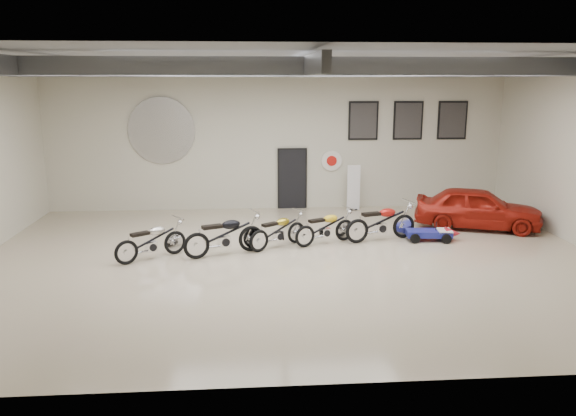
{
  "coord_description": "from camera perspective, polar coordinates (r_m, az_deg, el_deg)",
  "views": [
    {
      "loc": [
        -1.09,
        -13.63,
        4.52
      ],
      "look_at": [
        0.0,
        1.2,
        1.1
      ],
      "focal_mm": 35.0,
      "sensor_mm": 36.0,
      "label": 1
    }
  ],
  "objects": [
    {
      "name": "vintage_car",
      "position": [
        18.28,
        18.73,
        0.01
      ],
      "size": [
        2.71,
        4.07,
        1.29
      ],
      "primitive_type": "imported",
      "rotation": [
        0.0,
        0.0,
        1.23
      ],
      "color": "#9C190E",
      "rests_on": "floor"
    },
    {
      "name": "ceiling_beams",
      "position": [
        13.68,
        0.38,
        13.91
      ],
      "size": [
        15.8,
        11.8,
        0.32
      ],
      "primitive_type": null,
      "color": "slate",
      "rests_on": "ceiling"
    },
    {
      "name": "poster_mid",
      "position": [
        20.45,
        12.1,
        8.69
      ],
      "size": [
        1.05,
        0.08,
        1.35
      ],
      "primitive_type": null,
      "color": "black",
      "rests_on": "back_wall"
    },
    {
      "name": "motorcycle_silver",
      "position": [
        14.78,
        -13.75,
        -3.2
      ],
      "size": [
        1.92,
        1.61,
        1.01
      ],
      "primitive_type": null,
      "rotation": [
        0.0,
        0.0,
        0.62
      ],
      "color": "silver",
      "rests_on": "floor"
    },
    {
      "name": "poster_right",
      "position": [
        20.95,
        16.35,
        8.55
      ],
      "size": [
        1.05,
        0.08,
        1.35
      ],
      "primitive_type": null,
      "color": "black",
      "rests_on": "back_wall"
    },
    {
      "name": "back_wall",
      "position": [
        19.76,
        -1.03,
        7.09
      ],
      "size": [
        16.0,
        0.02,
        5.0
      ],
      "primitive_type": "cube",
      "color": "beige",
      "rests_on": "floor"
    },
    {
      "name": "ceiling",
      "position": [
        13.68,
        0.38,
        14.96
      ],
      "size": [
        16.0,
        12.0,
        0.01
      ],
      "primitive_type": "cube",
      "color": "slate",
      "rests_on": "back_wall"
    },
    {
      "name": "logo_plaque",
      "position": [
        19.87,
        -12.73,
        7.67
      ],
      "size": [
        2.3,
        0.06,
        1.16
      ],
      "primitive_type": null,
      "color": "silver",
      "rests_on": "back_wall"
    },
    {
      "name": "motorcycle_gold",
      "position": [
        15.36,
        -1.01,
        -2.27
      ],
      "size": [
        1.86,
        1.56,
        0.97
      ],
      "primitive_type": null,
      "rotation": [
        0.0,
        0.0,
        0.62
      ],
      "color": "silver",
      "rests_on": "floor"
    },
    {
      "name": "motorcycle_yellow",
      "position": [
        15.72,
        3.8,
        -1.91
      ],
      "size": [
        1.97,
        1.36,
        0.99
      ],
      "primitive_type": null,
      "rotation": [
        0.0,
        0.0,
        0.45
      ],
      "color": "silver",
      "rests_on": "floor"
    },
    {
      "name": "motorcycle_black",
      "position": [
        14.78,
        -6.51,
        -2.67
      ],
      "size": [
        2.25,
        1.45,
        1.12
      ],
      "primitive_type": null,
      "rotation": [
        0.0,
        0.0,
        0.4
      ],
      "color": "silver",
      "rests_on": "floor"
    },
    {
      "name": "oil_sign",
      "position": [
        20.01,
        4.45,
        4.81
      ],
      "size": [
        0.72,
        0.1,
        0.72
      ],
      "primitive_type": null,
      "color": "white",
      "rests_on": "back_wall"
    },
    {
      "name": "motorcycle_red",
      "position": [
        16.21,
        9.43,
        -1.35
      ],
      "size": [
        2.27,
        1.27,
        1.13
      ],
      "primitive_type": null,
      "rotation": [
        0.0,
        0.0,
        0.29
      ],
      "color": "silver",
      "rests_on": "floor"
    },
    {
      "name": "banner_stand",
      "position": [
        19.83,
        6.68,
        2.18
      ],
      "size": [
        0.47,
        0.23,
        1.68
      ],
      "primitive_type": null,
      "rotation": [
        0.0,
        0.0,
        0.11
      ],
      "color": "white",
      "rests_on": "floor"
    },
    {
      "name": "go_kart",
      "position": [
        16.59,
        14.58,
        -2.28
      ],
      "size": [
        1.63,
        0.87,
        0.57
      ],
      "primitive_type": null,
      "rotation": [
        0.0,
        0.0,
        -0.11
      ],
      "color": "navy",
      "rests_on": "floor"
    },
    {
      "name": "floor",
      "position": [
        14.4,
        0.35,
        -5.34
      ],
      "size": [
        16.0,
        12.0,
        0.01
      ],
      "primitive_type": "cube",
      "color": "tan",
      "rests_on": "ground"
    },
    {
      "name": "door",
      "position": [
        19.95,
        0.43,
        2.94
      ],
      "size": [
        0.92,
        0.08,
        2.1
      ],
      "primitive_type": "cube",
      "color": "black",
      "rests_on": "back_wall"
    },
    {
      "name": "poster_left",
      "position": [
        20.06,
        7.66,
        8.78
      ],
      "size": [
        1.05,
        0.08,
        1.35
      ],
      "primitive_type": null,
      "color": "black",
      "rests_on": "back_wall"
    }
  ]
}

